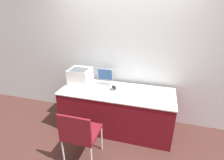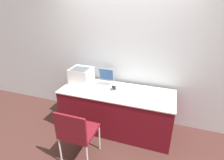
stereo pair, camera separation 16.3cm
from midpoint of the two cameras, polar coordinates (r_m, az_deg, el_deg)
The scene contains 9 objects.
ground_plane at distance 3.17m, azimuth -1.91°, elevation -19.09°, with size 14.00×14.00×0.00m, color #472823.
wall_back at distance 3.26m, azimuth 2.31°, elevation 8.51°, with size 8.00×0.05×2.60m.
table at distance 3.22m, azimuth 0.01°, elevation -9.70°, with size 1.97×0.77×0.77m.
printer at distance 3.30m, azimuth -11.75°, elevation 1.33°, with size 0.38×0.36×0.29m.
laptop_left at distance 3.30m, azimuth -4.17°, elevation -0.13°, with size 0.31×0.31×0.26m.
external_keyboard at distance 3.10m, azimuth -5.96°, elevation -2.79°, with size 0.38×0.15×0.02m.
coffee_cup at distance 3.05m, azimuth -0.90°, elevation -2.27°, with size 0.08×0.08×0.10m.
mouse at distance 3.03m, azimuth -1.53°, elevation -3.13°, with size 0.06×0.04×0.04m.
chair at distance 2.56m, azimuth -12.38°, elevation -16.40°, with size 0.46×0.46×0.88m.
Camera 1 is at (0.65, -2.24, 2.16)m, focal length 28.00 mm.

